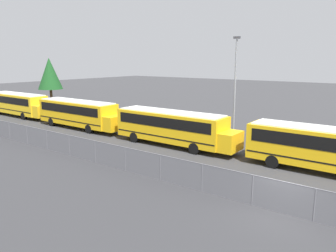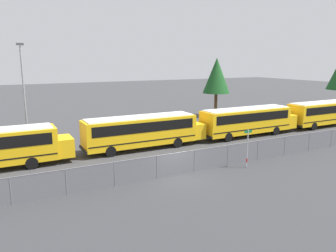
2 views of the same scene
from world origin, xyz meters
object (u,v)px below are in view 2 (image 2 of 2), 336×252
at_px(tree_2, 217,76).
at_px(school_bus_5, 326,112).
at_px(school_bus_4, 248,119).
at_px(school_bus_3, 143,130).
at_px(street_sign, 247,148).
at_px(light_pole, 24,93).

bearing_deg(tree_2, school_bus_5, -57.68).
distance_m(school_bus_4, school_bus_5, 12.11).
bearing_deg(school_bus_3, school_bus_5, -1.62).
distance_m(school_bus_5, street_sign, 20.79).
height_order(school_bus_4, light_pole, light_pole).
bearing_deg(school_bus_5, light_pole, 170.47).
bearing_deg(tree_2, street_sign, -119.97).
height_order(school_bus_5, tree_2, tree_2).
xyz_separation_m(school_bus_4, tree_2, (4.41, 11.93, 4.00)).
height_order(school_bus_4, tree_2, tree_2).
distance_m(school_bus_3, school_bus_5, 24.06).
bearing_deg(school_bus_3, street_sign, -60.64).
bearing_deg(school_bus_5, school_bus_4, 178.85).
height_order(school_bus_4, school_bus_5, same).
bearing_deg(school_bus_4, light_pole, 165.85).
relative_size(school_bus_3, school_bus_4, 1.00).
xyz_separation_m(light_pole, tree_2, (25.64, 6.58, 0.69)).
height_order(school_bus_3, light_pole, light_pole).
bearing_deg(tree_2, school_bus_4, -110.29).
bearing_deg(street_sign, school_bus_3, 119.36).
distance_m(light_pole, tree_2, 26.48).
xyz_separation_m(school_bus_4, street_sign, (-7.14, -8.09, -0.24)).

